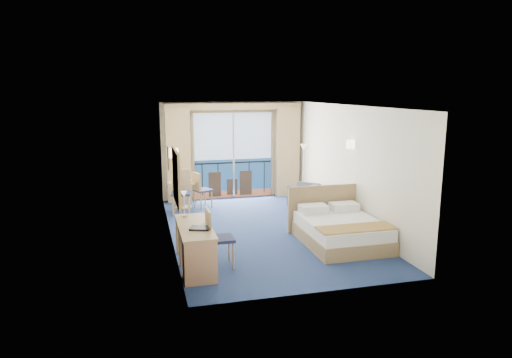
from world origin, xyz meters
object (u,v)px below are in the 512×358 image
object	(u,v)px
round_table	(183,188)
table_chair_a	(200,188)
armchair	(304,195)
table_chair_b	(181,189)
desk_chair	(216,234)
nightstand	(337,212)
bed	(340,230)
desk	(198,253)
floor_lamp	(303,157)

from	to	relation	value
round_table	table_chair_a	xyz separation A→B (m)	(0.44, -0.06, -0.00)
armchair	table_chair_b	xyz separation A→B (m)	(-3.14, 0.26, 0.29)
desk_chair	round_table	distance (m)	4.18
round_table	nightstand	bearing A→B (deg)	-35.41
bed	round_table	xyz separation A→B (m)	(-2.77, 3.58, 0.25)
desk	desk_chair	size ratio (longest dim) A/B	1.55
bed	round_table	bearing A→B (deg)	127.76
round_table	desk	bearing A→B (deg)	-92.38
nightstand	table_chair_b	size ratio (longest dim) A/B	0.54
table_chair_a	armchair	bearing A→B (deg)	-127.57
round_table	armchair	bearing A→B (deg)	-13.21
armchair	desk_chair	size ratio (longest dim) A/B	0.67
nightstand	table_chair_b	distance (m)	3.86
desk	desk_chair	distance (m)	0.55
armchair	table_chair_a	bearing A→B (deg)	-60.49
armchair	round_table	distance (m)	3.15
bed	table_chair_a	distance (m)	4.23
nightstand	desk_chair	distance (m)	3.64
nightstand	table_chair_b	xyz separation A→B (m)	(-3.36, 1.87, 0.32)
bed	desk	bearing A→B (deg)	-161.65
desk_chair	table_chair_b	distance (m)	3.73
armchair	desk	world-z (taller)	desk
desk	desk_chair	world-z (taller)	desk_chair
table_chair_b	armchair	bearing A→B (deg)	3.84
floor_lamp	round_table	size ratio (longest dim) A/B	1.98
desk	round_table	distance (m)	4.57
bed	table_chair_a	world-z (taller)	bed
table_chair_b	bed	bearing A→B (deg)	-38.99
floor_lamp	bed	bearing A→B (deg)	-99.27
nightstand	table_chair_a	xyz separation A→B (m)	(-2.84, 2.28, 0.24)
bed	table_chair_b	bearing A→B (deg)	132.48
desk_chair	floor_lamp	bearing A→B (deg)	-36.38
round_table	table_chair_b	bearing A→B (deg)	-100.28
desk	table_chair_a	size ratio (longest dim) A/B	1.71
table_chair_a	desk_chair	bearing A→B (deg)	152.74
desk	table_chair_a	distance (m)	4.55
round_table	table_chair_b	xyz separation A→B (m)	(-0.08, -0.46, 0.08)
table_chair_b	desk	bearing A→B (deg)	-82.95
armchair	table_chair_a	world-z (taller)	table_chair_a
bed	table_chair_a	bearing A→B (deg)	123.48
floor_lamp	nightstand	bearing A→B (deg)	-92.70
desk_chair	table_chair_b	size ratio (longest dim) A/B	0.96
bed	floor_lamp	distance (m)	4.02
nightstand	table_chair_a	distance (m)	3.65
desk	round_table	bearing A→B (deg)	87.62
table_chair_a	table_chair_b	world-z (taller)	table_chair_b
armchair	desk_chair	bearing A→B (deg)	3.74
bed	floor_lamp	xyz separation A→B (m)	(0.63, 3.87, 0.88)
bed	round_table	world-z (taller)	bed
nightstand	desk	xyz separation A→B (m)	(-3.47, -2.23, 0.12)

